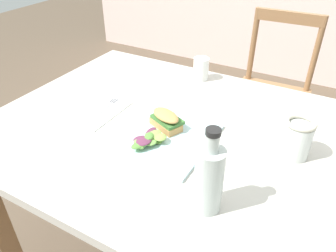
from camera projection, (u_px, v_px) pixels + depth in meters
dining_table at (185, 161)px, 1.08m from camera, size 1.26×0.90×0.74m
chair_wooden_far at (271, 94)px, 1.84m from camera, size 0.41×0.41×0.87m
plate_lunch at (162, 137)px, 0.98m from camera, size 0.29×0.29×0.01m
sandwich_half_front at (166, 119)px, 1.00m from camera, size 0.12×0.10×0.06m
salad_mixed_greens at (148, 139)px, 0.93m from camera, size 0.10×0.13×0.03m
napkin_folded at (101, 112)px, 1.11m from camera, size 0.12×0.21×0.00m
fork_on_napkin at (104, 109)px, 1.12m from camera, size 0.03×0.19×0.00m
bottle_cold_brew at (209, 182)px, 0.71m from camera, size 0.06×0.06×0.22m
mason_jar_iced_tea at (296, 140)px, 0.89m from camera, size 0.08×0.08×0.11m
cup_extra_side at (201, 69)px, 1.30m from camera, size 0.06×0.06×0.09m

